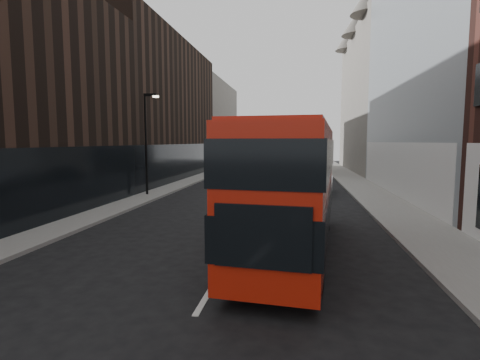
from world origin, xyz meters
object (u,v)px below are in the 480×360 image
at_px(street_lamp, 147,137).
at_px(grey_bus, 305,156).
at_px(red_bus, 293,182).
at_px(car_b, 320,184).
at_px(car_c, 305,177).
at_px(car_a, 278,196).

bearing_deg(street_lamp, grey_bus, 63.86).
height_order(street_lamp, red_bus, street_lamp).
bearing_deg(car_b, car_c, 108.98).
relative_size(street_lamp, car_c, 1.44).
relative_size(grey_bus, car_a, 3.38).
height_order(grey_bus, car_b, grey_bus).
relative_size(street_lamp, car_b, 1.59).
bearing_deg(car_a, red_bus, -81.03).
height_order(grey_bus, car_a, grey_bus).
bearing_deg(grey_bus, car_c, -94.76).
distance_m(grey_bus, car_b, 19.67).
relative_size(car_a, car_b, 0.81).
distance_m(street_lamp, grey_bus, 25.75).
bearing_deg(red_bus, car_a, 101.94).
distance_m(red_bus, car_a, 9.45).
height_order(street_lamp, car_b, street_lamp).
bearing_deg(street_lamp, car_b, 15.75).
distance_m(red_bus, car_b, 15.51).
xyz_separation_m(car_a, car_c, (1.81, 10.94, 0.10)).
distance_m(car_b, car_c, 4.96).
bearing_deg(grey_bus, car_a, -98.47).
xyz_separation_m(street_lamp, car_a, (9.30, -2.66, -3.57)).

